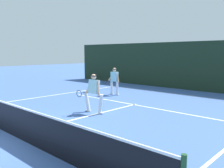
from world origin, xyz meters
TOP-DOWN VIEW (x-y plane):
  - ground_plane at (0.00, 0.00)m, footprint 80.00×80.00m
  - court_line_baseline_far at (0.00, 10.53)m, footprint 10.60×0.10m
  - court_line_service at (0.00, 6.21)m, footprint 8.64×0.10m
  - court_line_centre at (0.00, 3.20)m, footprint 0.10×6.40m
  - tennis_net at (0.00, 0.00)m, footprint 11.62×0.09m
  - player_near at (-0.24, 3.71)m, footprint 1.06×0.87m
  - player_far at (-2.65, 7.66)m, footprint 0.71×0.91m
  - back_fence_windscreen at (0.00, 12.75)m, footprint 22.54×0.12m

SIDE VIEW (x-z plane):
  - ground_plane at x=0.00m, z-range 0.00..0.00m
  - court_line_baseline_far at x=0.00m, z-range 0.00..0.01m
  - court_line_service at x=0.00m, z-range 0.00..0.01m
  - court_line_centre at x=0.00m, z-range 0.00..0.01m
  - tennis_net at x=0.00m, z-range -0.01..1.04m
  - player_far at x=-2.65m, z-range 0.09..1.75m
  - player_near at x=-0.24m, z-range 0.09..1.77m
  - back_fence_windscreen at x=0.00m, z-range 0.00..3.35m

